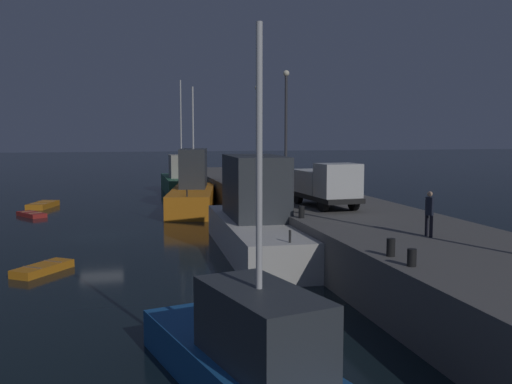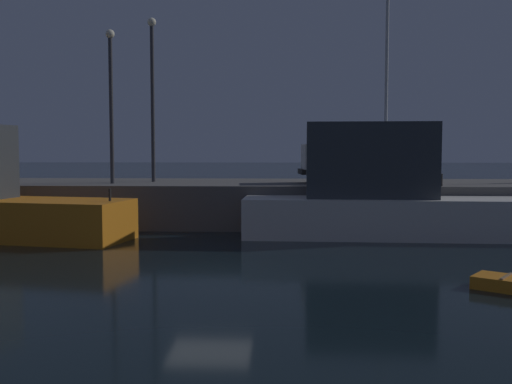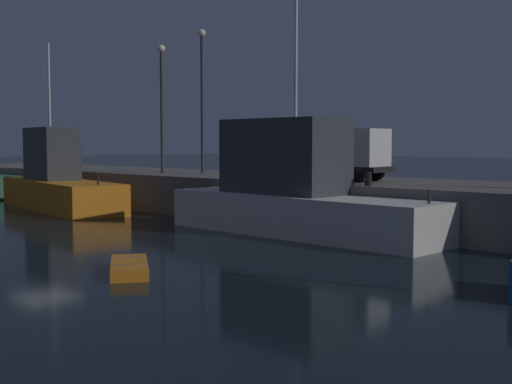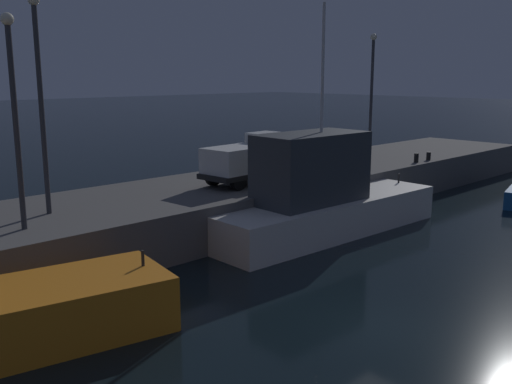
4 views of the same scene
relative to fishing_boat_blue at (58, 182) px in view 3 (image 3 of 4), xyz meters
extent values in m
plane|color=black|center=(10.63, -6.80, -1.57)|extent=(320.00, 320.00, 0.00)
cube|color=#5B5956|center=(10.63, 5.95, -0.53)|extent=(63.37, 7.46, 2.09)
cube|color=orange|center=(0.43, -0.08, -0.73)|extent=(12.52, 5.39, 1.68)
cube|color=#33383D|center=(-0.98, 0.19, 1.67)|extent=(4.73, 2.83, 3.11)
cylinder|color=silver|center=(-1.14, 0.22, 5.72)|extent=(0.14, 0.14, 5.00)
cylinder|color=#262626|center=(5.91, -1.13, 0.36)|extent=(0.10, 0.10, 0.50)
cube|color=silver|center=(17.70, 1.16, -0.72)|extent=(13.10, 4.04, 1.69)
cube|color=#33383D|center=(16.59, 1.20, 1.72)|extent=(5.52, 2.85, 3.20)
cylinder|color=silver|center=(17.24, 1.18, 6.20)|extent=(0.14, 0.14, 5.76)
cylinder|color=#262626|center=(23.67, 0.96, 0.37)|extent=(0.10, 0.10, 0.50)
cube|color=orange|center=(19.35, -8.97, -1.40)|extent=(2.94, 2.52, 0.34)
cube|color=olive|center=(18.84, -8.61, -1.21)|extent=(0.62, 0.83, 0.04)
cube|color=olive|center=(19.86, -9.34, -1.21)|extent=(0.62, 0.83, 0.04)
cylinder|color=#38383D|center=(4.46, 4.26, 4.05)|extent=(0.20, 0.20, 7.07)
sphere|color=#F9EFCC|center=(4.46, 4.26, 7.77)|extent=(0.44, 0.44, 0.44)
cylinder|color=#38383D|center=(6.14, 5.91, 4.50)|extent=(0.20, 0.20, 7.97)
sphere|color=#F9EFCC|center=(6.14, 5.91, 8.67)|extent=(0.44, 0.44, 0.44)
cylinder|color=black|center=(18.01, 6.08, 0.97)|extent=(0.92, 0.35, 0.90)
cylinder|color=black|center=(18.14, 4.37, 0.97)|extent=(0.92, 0.35, 0.90)
cylinder|color=black|center=(14.58, 5.82, 0.97)|extent=(0.92, 0.35, 0.90)
cylinder|color=black|center=(14.71, 4.12, 0.97)|extent=(0.92, 0.35, 0.90)
cube|color=black|center=(16.36, 5.10, 1.09)|extent=(5.51, 2.43, 0.25)
cube|color=silver|center=(17.97, 5.22, 2.08)|extent=(1.87, 2.16, 1.72)
cube|color=silver|center=(15.39, 5.03, 1.83)|extent=(3.26, 2.26, 1.23)
cylinder|color=black|center=(19.94, 2.64, 0.80)|extent=(0.28, 0.28, 0.57)
camera|label=1|loc=(45.26, -5.57, 4.47)|focal=40.12mm
camera|label=2|loc=(12.86, -24.57, 2.16)|focal=41.69mm
camera|label=3|loc=(35.67, -20.77, 2.28)|focal=47.35mm
camera|label=4|loc=(-3.46, -15.90, 5.99)|focal=40.52mm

